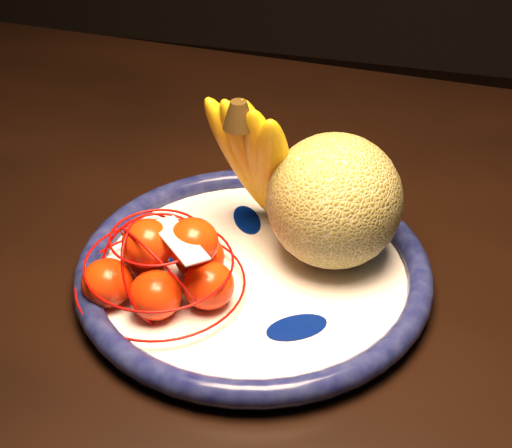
% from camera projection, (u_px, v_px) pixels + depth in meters
% --- Properties ---
extents(dining_table, '(1.63, 1.04, 0.79)m').
position_uv_depth(dining_table, '(182.00, 271.00, 0.99)').
color(dining_table, black).
rests_on(dining_table, ground).
extents(fruit_bowl, '(0.38, 0.38, 0.03)m').
position_uv_depth(fruit_bowl, '(254.00, 271.00, 0.83)').
color(fruit_bowl, white).
rests_on(fruit_bowl, dining_table).
extents(cantaloupe, '(0.14, 0.14, 0.14)m').
position_uv_depth(cantaloupe, '(334.00, 201.00, 0.81)').
color(cantaloupe, olive).
rests_on(cantaloupe, fruit_bowl).
extents(banana_bunch, '(0.12, 0.12, 0.19)m').
position_uv_depth(banana_bunch, '(259.00, 157.00, 0.84)').
color(banana_bunch, yellow).
rests_on(banana_bunch, fruit_bowl).
extents(mandarin_bag, '(0.19, 0.19, 0.11)m').
position_uv_depth(mandarin_bag, '(164.00, 266.00, 0.79)').
color(mandarin_bag, '#FF2B00').
rests_on(mandarin_bag, fruit_bowl).
extents(price_tag, '(0.07, 0.07, 0.01)m').
position_uv_depth(price_tag, '(179.00, 240.00, 0.75)').
color(price_tag, white).
rests_on(price_tag, mandarin_bag).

